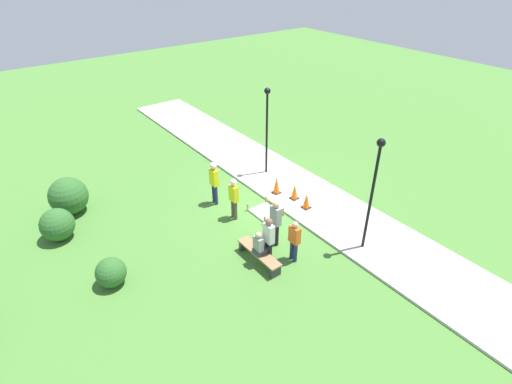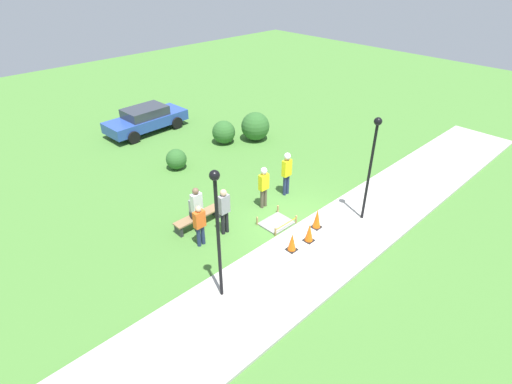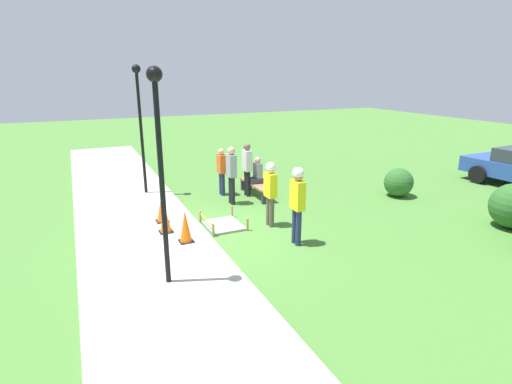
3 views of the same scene
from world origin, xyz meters
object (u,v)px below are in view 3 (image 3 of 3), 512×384
worker_supervisor (297,198)px  bystander_in_orange_shirt (222,169)px  lamppost_far (140,112)px  traffic_cone_sidewalk_edge (185,226)px  traffic_cone_near_patch (162,210)px  park_bench (256,187)px  traffic_cone_far_patch (165,219)px  person_seated_on_bench (257,173)px  worker_assistant (270,188)px  lamppost_near (159,149)px  bystander_in_gray_shirt (247,166)px  bystander_in_white_shirt (231,172)px

worker_supervisor → bystander_in_orange_shirt: worker_supervisor is taller
bystander_in_orange_shirt → lamppost_far: (-1.04, -2.40, 1.92)m
traffic_cone_sidewalk_edge → lamppost_far: (-4.67, -0.16, 2.33)m
traffic_cone_near_patch → park_bench: bearing=111.5°
traffic_cone_far_patch → bystander_in_orange_shirt: bystander_in_orange_shirt is taller
traffic_cone_sidewalk_edge → traffic_cone_near_patch: bearing=-171.8°
person_seated_on_bench → worker_supervisor: bearing=-11.2°
traffic_cone_far_patch → lamppost_far: size_ratio=0.17×
park_bench → worker_assistant: (2.67, -0.80, 0.74)m
traffic_cone_far_patch → lamppost_far: bearing=177.7°
lamppost_far → worker_supervisor: bearing=24.9°
traffic_cone_near_patch → traffic_cone_far_patch: size_ratio=0.95×
park_bench → lamppost_near: lamppost_near is taller
lamppost_near → lamppost_far: size_ratio=0.97×
person_seated_on_bench → lamppost_far: lamppost_far is taller
traffic_cone_near_patch → person_seated_on_bench: size_ratio=0.76×
traffic_cone_sidewalk_edge → person_seated_on_bench: bearing=132.8°
bystander_in_gray_shirt → person_seated_on_bench: bearing=69.9°
bystander_in_gray_shirt → lamppost_far: size_ratio=0.43×
lamppost_far → person_seated_on_bench: bearing=65.1°
park_bench → worker_supervisor: size_ratio=1.00×
worker_supervisor → bystander_in_gray_shirt: (-4.21, 0.50, -0.15)m
person_seated_on_bench → worker_assistant: size_ratio=0.50×
traffic_cone_sidewalk_edge → lamppost_far: bearing=-178.1°
person_seated_on_bench → bystander_in_orange_shirt: bystander_in_orange_shirt is taller
bystander_in_white_shirt → lamppost_near: (4.33, -3.01, 1.68)m
bystander_in_white_shirt → park_bench: bearing=112.2°
traffic_cone_near_patch → bystander_in_gray_shirt: size_ratio=0.37×
traffic_cone_near_patch → worker_assistant: bearing=64.3°
bystander_in_orange_shirt → lamppost_near: lamppost_near is taller
traffic_cone_far_patch → park_bench: size_ratio=0.37×
worker_assistant → bystander_in_white_shirt: 2.25m
lamppost_near → lamppost_far: bearing=174.1°
person_seated_on_bench → worker_supervisor: worker_supervisor is taller
traffic_cone_near_patch → bystander_in_white_shirt: bearing=111.2°
lamppost_near → bystander_in_white_shirt: bearing=145.2°
traffic_cone_far_patch → bystander_in_white_shirt: (-1.76, 2.50, 0.61)m
worker_assistant → lamppost_far: lamppost_far is taller
bystander_in_gray_shirt → lamppost_near: size_ratio=0.45×
worker_supervisor → lamppost_far: bearing=-155.1°
traffic_cone_sidewalk_edge → lamppost_near: (1.75, -0.82, 2.25)m
worker_supervisor → traffic_cone_near_patch: bearing=-134.4°
traffic_cone_sidewalk_edge → bystander_in_white_shirt: bearing=139.6°
worker_assistant → bystander_in_white_shirt: (-2.23, -0.26, -0.01)m
person_seated_on_bench → lamppost_far: (-1.61, -3.46, 2.02)m
worker_assistant → bystander_in_gray_shirt: (-2.84, 0.54, -0.03)m
bystander_in_white_shirt → lamppost_far: (-2.10, -2.35, 1.76)m
park_bench → traffic_cone_near_patch: bearing=-68.5°
park_bench → worker_assistant: 2.88m
park_bench → worker_assistant: bearing=-16.7°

